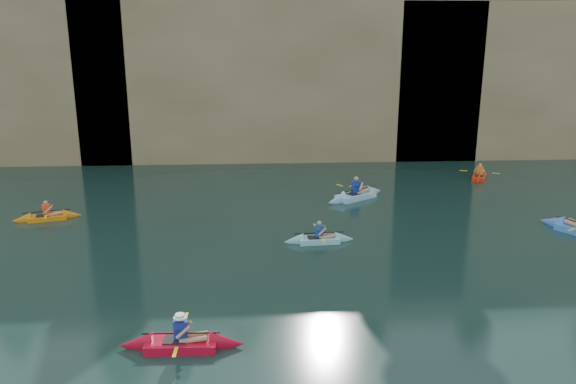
{
  "coord_description": "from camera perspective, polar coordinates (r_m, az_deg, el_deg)",
  "views": [
    {
      "loc": [
        0.33,
        -11.91,
        7.41
      ],
      "look_at": [
        1.29,
        4.0,
        3.0
      ],
      "focal_mm": 35.0,
      "sensor_mm": 36.0,
      "label": 1
    }
  ],
  "objects": [
    {
      "name": "kayaker_ltblue_mid",
      "position": [
        26.79,
        6.88,
        -0.34
      ],
      "size": [
        3.34,
        2.69,
        1.34
      ],
      "rotation": [
        0.0,
        0.0,
        0.61
      ],
      "color": "#95C8FA",
      "rests_on": "ground"
    },
    {
      "name": "kayaker_ltblue_near",
      "position": [
        21.05,
        3.17,
        -4.79
      ],
      "size": [
        2.7,
        2.1,
        1.04
      ],
      "rotation": [
        0.0,
        0.0,
        0.07
      ],
      "color": "#87CFE1",
      "rests_on": "ground"
    },
    {
      "name": "main_kayaker",
      "position": [
        14.53,
        -10.78,
        -14.81
      ],
      "size": [
        3.11,
        2.12,
        1.14
      ],
      "rotation": [
        0.0,
        0.0,
        -0.03
      ],
      "color": "red",
      "rests_on": "ground"
    },
    {
      "name": "ground",
      "position": [
        14.03,
        -4.48,
        -16.47
      ],
      "size": [
        160.0,
        160.0,
        0.0
      ],
      "primitive_type": "plane",
      "color": "black",
      "rests_on": "ground"
    },
    {
      "name": "cliff_slab_center",
      "position": [
        34.59,
        -0.7,
        12.62
      ],
      "size": [
        24.0,
        2.4,
        11.4
      ],
      "primitive_type": "cube",
      "color": "#9C855E",
      "rests_on": "ground"
    },
    {
      "name": "kayaker_red_far",
      "position": [
        32.12,
        18.85,
        1.52
      ],
      "size": [
        1.94,
        2.86,
        1.05
      ],
      "rotation": [
        0.0,
        0.0,
        1.13
      ],
      "color": "red",
      "rests_on": "ground"
    },
    {
      "name": "kayaker_orange",
      "position": [
        25.65,
        -23.27,
        -2.33
      ],
      "size": [
        2.79,
        2.02,
        1.03
      ],
      "rotation": [
        0.0,
        0.0,
        0.28
      ],
      "color": "orange",
      "rests_on": "ground"
    },
    {
      "name": "sea_cave_center",
      "position": [
        34.63,
        -10.64,
        5.53
      ],
      "size": [
        3.5,
        1.0,
        3.2
      ],
      "primitive_type": "cube",
      "color": "black",
      "rests_on": "ground"
    },
    {
      "name": "cliff",
      "position": [
        41.94,
        -4.02,
        13.49
      ],
      "size": [
        70.0,
        16.0,
        12.0
      ],
      "primitive_type": "cube",
      "color": "tan",
      "rests_on": "ground"
    },
    {
      "name": "sea_cave_east",
      "position": [
        35.59,
        12.43,
        6.76
      ],
      "size": [
        5.0,
        1.0,
        4.5
      ],
      "primitive_type": "cube",
      "color": "black",
      "rests_on": "ground"
    }
  ]
}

